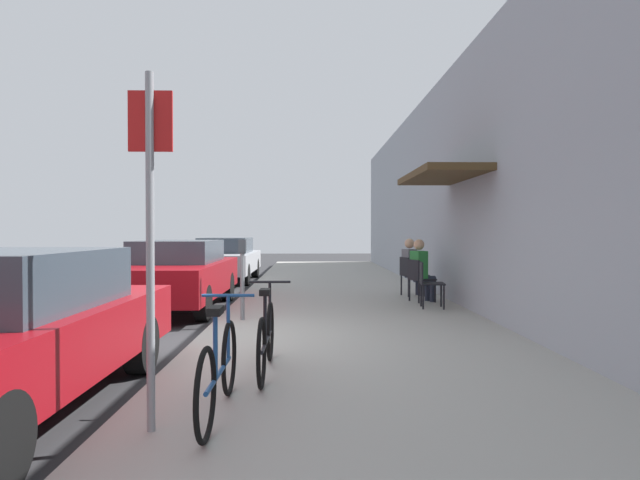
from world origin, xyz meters
The scene contains 14 objects.
ground_plane centered at (0.00, 0.00, 0.00)m, with size 60.00×60.00×0.00m, color #2D2D30.
sidewalk_slab centered at (2.25, 2.00, 0.06)m, with size 4.50×32.00×0.12m, color #9E9B93.
building_facade centered at (4.64, 2.00, 2.51)m, with size 1.40×32.00×5.01m.
parked_car_1 centered at (-1.10, 3.37, 0.73)m, with size 1.80×4.40×1.39m.
parked_car_2 centered at (-1.10, 9.37, 0.71)m, with size 1.80×4.40×1.37m.
parking_meter centered at (0.45, 1.44, 0.89)m, with size 0.12×0.10×1.32m.
street_sign centered at (0.40, -3.33, 1.64)m, with size 0.32×0.06×2.60m.
bicycle_0 centered at (0.84, -3.02, 0.48)m, with size 0.46×1.71×0.90m.
bicycle_1 centered at (1.11, -1.80, 0.48)m, with size 0.46×1.71×0.90m.
cafe_chair_0 centered at (3.80, 2.71, 0.62)m, with size 0.49×0.49×0.87m.
cafe_chair_1 centered at (3.80, 3.56, 0.62)m, with size 0.56×0.56×0.87m.
seated_patron_1 centered at (3.86, 3.58, 0.82)m, with size 0.51×0.46×1.29m.
cafe_chair_2 centered at (3.80, 4.58, 0.62)m, with size 0.54×0.54×0.87m.
seated_patron_2 centered at (3.86, 4.59, 0.82)m, with size 0.50×0.45×1.29m.
Camera 1 is at (1.55, -7.14, 1.57)m, focal length 29.38 mm.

